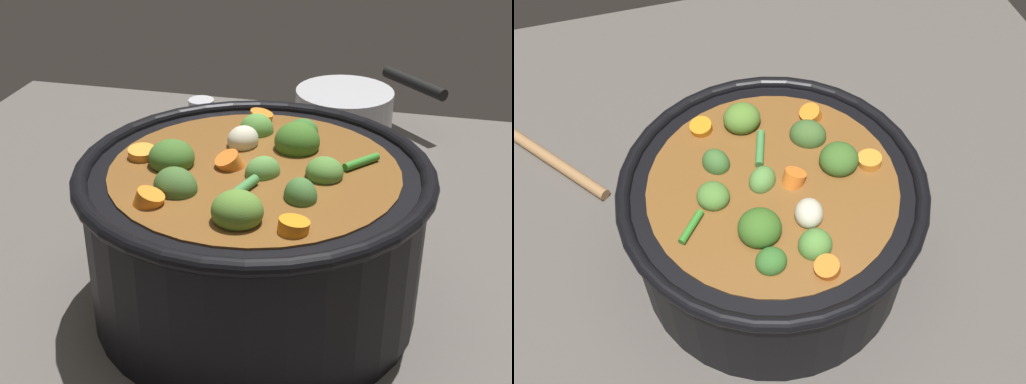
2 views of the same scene
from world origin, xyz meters
TOP-DOWN VIEW (x-y plane):
  - ground_plane at (0.00, 0.00)m, footprint 1.10×1.10m
  - cooking_pot at (-0.00, 0.00)m, footprint 0.33×0.33m
  - salt_shaker at (0.30, 0.15)m, footprint 0.03×0.03m
  - small_saucepan at (0.40, -0.04)m, footprint 0.21×0.21m

SIDE VIEW (x-z plane):
  - ground_plane at x=0.00m, z-range 0.00..0.00m
  - small_saucepan at x=0.40m, z-range 0.00..0.09m
  - salt_shaker at x=0.30m, z-range 0.00..0.09m
  - cooking_pot at x=0.00m, z-range -0.01..0.17m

